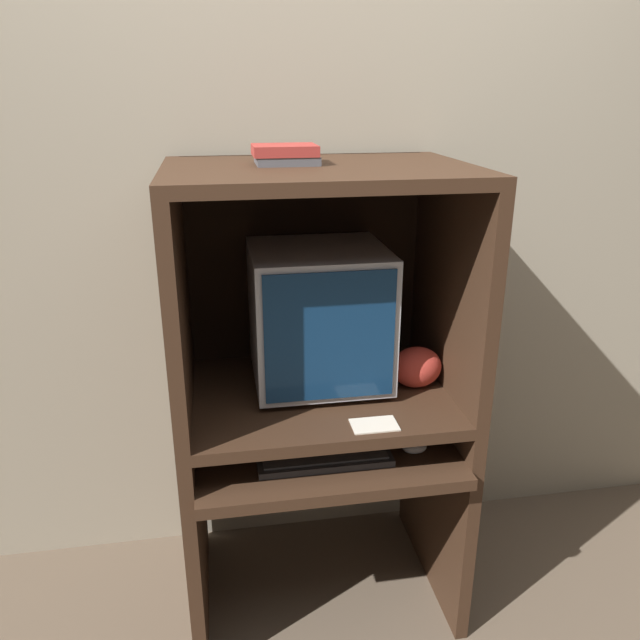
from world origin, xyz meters
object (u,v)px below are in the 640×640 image
Objects in this scene: crt_monitor at (319,315)px; snack_bag at (416,367)px; keyboard at (324,456)px; mouse at (414,447)px; book_stack at (285,155)px.

crt_monitor reaches higher than snack_bag.
keyboard is 2.47× the size of snack_bag.
book_stack is at bearing 146.55° from mouse.
keyboard is at bearing 179.23° from mouse.
keyboard is 0.27m from mouse.
book_stack is (-0.07, 0.22, 0.84)m from keyboard.
book_stack is at bearing -168.99° from crt_monitor.
crt_monitor is 0.35m from snack_bag.
snack_bag reaches higher than keyboard.
crt_monitor is 0.49m from mouse.
book_stack is (-0.39, 0.06, 0.65)m from snack_bag.
book_stack is (-0.34, 0.23, 0.83)m from mouse.
crt_monitor is at bearing 135.23° from mouse.
book_stack reaches higher than crt_monitor.
crt_monitor reaches higher than keyboard.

